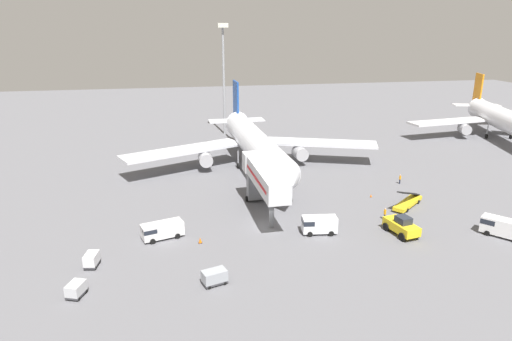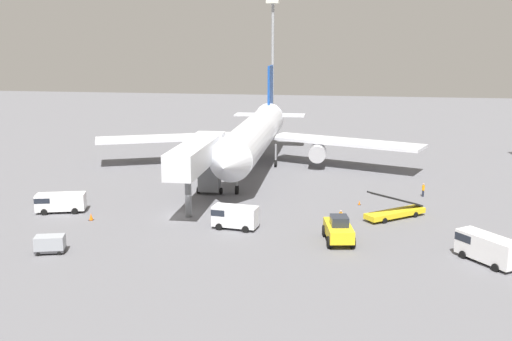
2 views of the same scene
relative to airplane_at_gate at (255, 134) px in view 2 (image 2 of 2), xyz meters
name	(u,v)px [view 2 (image 2 of 2)]	position (x,y,z in m)	size (l,w,h in m)	color
ground_plane	(183,216)	(-3.41, -26.16, -4.99)	(300.00, 300.00, 0.00)	slate
airplane_at_gate	(255,134)	(0.00, 0.00, 0.00)	(49.71, 48.67, 14.35)	silver
jet_bridge	(199,157)	(-2.78, -21.39, 0.63)	(3.60, 16.41, 7.52)	silver
pushback_tug	(339,230)	(13.39, -31.81, -3.78)	(3.28, 5.34, 2.59)	yellow
belt_loader_truck	(395,211)	(19.05, -23.17, -4.21)	(6.65, 5.90, 3.37)	yellow
service_van_near_right	(59,202)	(-17.19, -26.98, -3.81)	(5.59, 3.50, 2.05)	white
service_van_outer_right	(486,247)	(25.84, -34.88, -3.63)	(4.89, 5.49, 2.39)	white
service_van_mid_right	(234,216)	(2.92, -29.40, -3.69)	(4.68, 2.60, 2.28)	white
baggage_cart_mid_center	(50,244)	(-11.69, -39.08, -4.12)	(2.84, 2.15, 1.58)	#38383D
ground_crew_worker_foreground	(341,218)	(13.45, -27.01, -4.08)	(0.46, 0.46, 1.72)	#1E2333
ground_crew_worker_midground	(423,190)	(22.94, -13.37, -4.11)	(0.36, 0.36, 1.65)	#1E2333
safety_cone_alpha	(91,217)	(-12.46, -29.26, -4.62)	(0.49, 0.49, 0.74)	black
safety_cone_bravo	(359,203)	(15.34, -18.44, -4.74)	(0.33, 0.33, 0.50)	black
apron_light_mast	(273,42)	(-1.79, 29.97, 13.32)	(2.40, 2.40, 26.53)	#93969B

